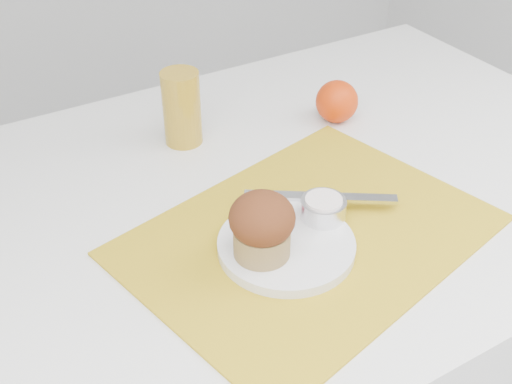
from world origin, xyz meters
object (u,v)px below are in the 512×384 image
table (279,342)px  orange (337,101)px  juice_glass (182,108)px  muffin (262,225)px  plate (286,245)px

table → orange: orange is taller
table → orange: bearing=32.0°
juice_glass → muffin: (-0.04, -0.33, 0.00)m
muffin → juice_glass: bearing=82.4°
muffin → table: bearing=48.7°
orange → juice_glass: 0.28m
table → orange: 0.47m
orange → plate: bearing=-136.5°
orange → table: bearing=-148.0°
orange → juice_glass: size_ratio=0.59×
muffin → plate: bearing=4.4°
juice_glass → muffin: 0.33m
plate → juice_glass: size_ratio=1.45×
table → juice_glass: (-0.08, 0.19, 0.44)m
orange → muffin: bearing=-140.1°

